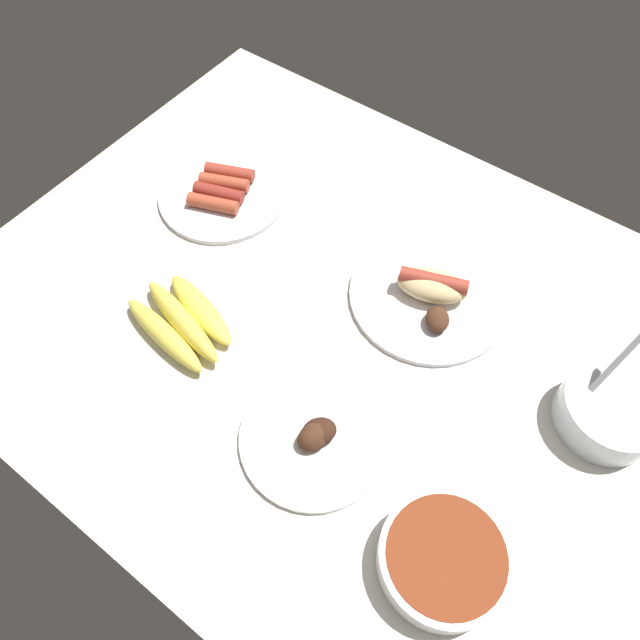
{
  "coord_description": "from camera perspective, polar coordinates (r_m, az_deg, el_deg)",
  "views": [
    {
      "loc": [
        -24.93,
        41.66,
        78.84
      ],
      "look_at": [
        3.35,
        3.0,
        3.0
      ],
      "focal_mm": 33.66,
      "sensor_mm": 36.0,
      "label": 1
    }
  ],
  "objects": [
    {
      "name": "bowl_chili",
      "position": [
        0.79,
        11.68,
        -21.33
      ],
      "size": [
        16.01,
        16.01,
        4.89
      ],
      "color": "white",
      "rests_on": "ground_plane"
    },
    {
      "name": "plate_sausages",
      "position": [
        1.1,
        -9.26,
        11.88
      ],
      "size": [
        22.75,
        22.75,
        3.39
      ],
      "color": "white",
      "rests_on": "ground_plane"
    },
    {
      "name": "plate_grilled_meat",
      "position": [
        0.84,
        -0.54,
        -11.05
      ],
      "size": [
        20.72,
        20.72,
        4.13
      ],
      "color": "white",
      "rests_on": "ground_plane"
    },
    {
      "name": "plate_hotdog_assembled",
      "position": [
        0.96,
        10.5,
        2.59
      ],
      "size": [
        25.58,
        25.58,
        5.61
      ],
      "color": "white",
      "rests_on": "ground_plane"
    },
    {
      "name": "ground_plane",
      "position": [
        0.94,
        2.73,
        -1.24
      ],
      "size": [
        120.0,
        90.0,
        3.0
      ],
      "primitive_type": "cube",
      "color": "silver"
    },
    {
      "name": "bowl_coleslaw",
      "position": [
        0.92,
        25.89,
        -7.7
      ],
      "size": [
        14.06,
        14.06,
        15.83
      ],
      "color": "silver",
      "rests_on": "ground_plane"
    },
    {
      "name": "banana_bunch",
      "position": [
        0.93,
        -12.96,
        -0.16
      ],
      "size": [
        18.87,
        13.59,
        3.98
      ],
      "color": "#E5D14C",
      "rests_on": "ground_plane"
    }
  ]
}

